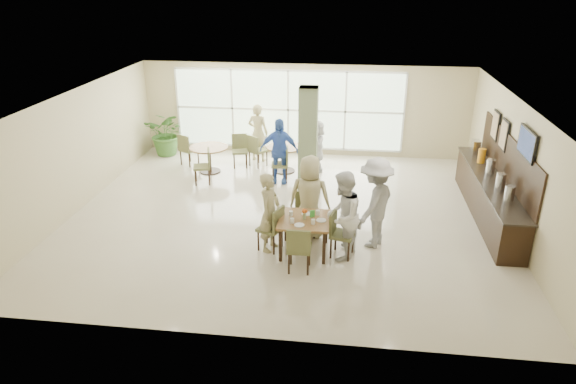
# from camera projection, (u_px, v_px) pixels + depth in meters

# --- Properties ---
(ground) EXTENTS (10.00, 10.00, 0.00)m
(ground) POSITION_uv_depth(u_px,v_px,m) (286.00, 214.00, 12.18)
(ground) COLOR beige
(ground) RESTS_ON ground
(room_shell) EXTENTS (10.00, 10.00, 10.00)m
(room_shell) POSITION_uv_depth(u_px,v_px,m) (286.00, 146.00, 11.51)
(room_shell) COLOR white
(room_shell) RESTS_ON ground
(window_bank) EXTENTS (7.00, 0.04, 7.00)m
(window_bank) POSITION_uv_depth(u_px,v_px,m) (288.00, 110.00, 15.75)
(window_bank) COLOR silver
(window_bank) RESTS_ON ground
(column) EXTENTS (0.45, 0.45, 2.80)m
(column) POSITION_uv_depth(u_px,v_px,m) (308.00, 143.00, 12.68)
(column) COLOR #677652
(column) RESTS_ON ground
(main_table) EXTENTS (1.02, 1.02, 0.75)m
(main_table) POSITION_uv_depth(u_px,v_px,m) (304.00, 223.00, 10.30)
(main_table) COLOR brown
(main_table) RESTS_ON ground
(round_table_left) EXTENTS (1.09, 1.09, 0.75)m
(round_table_left) POSITION_uv_depth(u_px,v_px,m) (209.00, 153.00, 14.57)
(round_table_left) COLOR brown
(round_table_left) RESTS_ON ground
(round_table_right) EXTENTS (1.02, 1.02, 0.75)m
(round_table_right) POSITION_uv_depth(u_px,v_px,m) (284.00, 153.00, 14.61)
(round_table_right) COLOR brown
(round_table_right) RESTS_ON ground
(chairs_main_table) EXTENTS (2.03, 1.93, 0.95)m
(chairs_main_table) POSITION_uv_depth(u_px,v_px,m) (304.00, 231.00, 10.38)
(chairs_main_table) COLOR brown
(chairs_main_table) RESTS_ON ground
(chairs_table_left) EXTENTS (2.11, 1.98, 0.95)m
(chairs_table_left) POSITION_uv_depth(u_px,v_px,m) (210.00, 155.00, 14.65)
(chairs_table_left) COLOR brown
(chairs_table_left) RESTS_ON ground
(chairs_table_right) EXTENTS (2.18, 1.70, 0.95)m
(chairs_table_right) POSITION_uv_depth(u_px,v_px,m) (283.00, 156.00, 14.65)
(chairs_table_right) COLOR brown
(chairs_table_right) RESTS_ON ground
(tabletop_clutter) EXTENTS (0.76, 0.73, 0.21)m
(tabletop_clutter) POSITION_uv_depth(u_px,v_px,m) (306.00, 217.00, 10.22)
(tabletop_clutter) COLOR white
(tabletop_clutter) RESTS_ON main_table
(buffet_counter) EXTENTS (0.64, 4.70, 1.95)m
(buffet_counter) POSITION_uv_depth(u_px,v_px,m) (489.00, 194.00, 11.89)
(buffet_counter) COLOR black
(buffet_counter) RESTS_ON ground
(wall_tv) EXTENTS (0.06, 1.00, 0.58)m
(wall_tv) POSITION_uv_depth(u_px,v_px,m) (527.00, 143.00, 10.22)
(wall_tv) COLOR black
(wall_tv) RESTS_ON ground
(framed_art_a) EXTENTS (0.05, 0.55, 0.70)m
(framed_art_a) POSITION_uv_depth(u_px,v_px,m) (504.00, 135.00, 11.80)
(framed_art_a) COLOR black
(framed_art_a) RESTS_ON ground
(framed_art_b) EXTENTS (0.05, 0.55, 0.70)m
(framed_art_b) POSITION_uv_depth(u_px,v_px,m) (496.00, 125.00, 12.53)
(framed_art_b) COLOR black
(framed_art_b) RESTS_ON ground
(potted_plant) EXTENTS (1.33, 1.33, 1.40)m
(potted_plant) POSITION_uv_depth(u_px,v_px,m) (167.00, 133.00, 15.91)
(potted_plant) COLOR #3C6C2B
(potted_plant) RESTS_ON ground
(teen_left) EXTENTS (0.55, 0.69, 1.66)m
(teen_left) POSITION_uv_depth(u_px,v_px,m) (270.00, 212.00, 10.35)
(teen_left) COLOR tan
(teen_left) RESTS_ON ground
(teen_far) EXTENTS (0.93, 0.56, 1.82)m
(teen_far) POSITION_uv_depth(u_px,v_px,m) (310.00, 197.00, 10.85)
(teen_far) COLOR tan
(teen_far) RESTS_ON ground
(teen_right) EXTENTS (0.86, 1.01, 1.82)m
(teen_right) POSITION_uv_depth(u_px,v_px,m) (343.00, 216.00, 10.02)
(teen_right) COLOR white
(teen_right) RESTS_ON ground
(teen_standing) EXTENTS (1.19, 1.43, 1.92)m
(teen_standing) POSITION_uv_depth(u_px,v_px,m) (375.00, 203.00, 10.46)
(teen_standing) COLOR #979799
(teen_standing) RESTS_ON ground
(adult_a) EXTENTS (1.05, 0.60, 1.78)m
(adult_a) POSITION_uv_depth(u_px,v_px,m) (279.00, 151.00, 13.72)
(adult_a) COLOR #426AC6
(adult_a) RESTS_ON ground
(adult_b) EXTENTS (0.97, 1.57, 1.57)m
(adult_b) POSITION_uv_depth(u_px,v_px,m) (316.00, 148.00, 14.32)
(adult_b) COLOR white
(adult_b) RESTS_ON ground
(adult_standing) EXTENTS (0.72, 0.55, 1.75)m
(adult_standing) POSITION_uv_depth(u_px,v_px,m) (258.00, 133.00, 15.36)
(adult_standing) COLOR tan
(adult_standing) RESTS_ON ground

